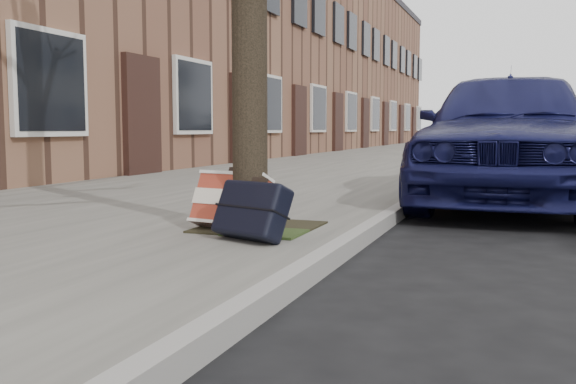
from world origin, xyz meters
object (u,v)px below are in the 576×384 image
(suitcase_navy, at_px, (252,210))
(car_near_mid, at_px, (530,137))
(car_near_front, at_px, (509,136))
(suitcase_red, at_px, (231,201))

(suitcase_navy, distance_m, car_near_mid, 15.70)
(car_near_front, bearing_deg, suitcase_navy, -110.59)
(car_near_front, xyz_separation_m, car_near_mid, (0.31, 11.65, -0.16))
(car_near_front, bearing_deg, suitcase_red, -116.82)
(suitcase_red, bearing_deg, car_near_mid, 92.46)
(car_near_mid, bearing_deg, suitcase_red, -91.04)
(suitcase_red, bearing_deg, car_near_front, 72.85)
(car_near_front, bearing_deg, car_near_mid, 89.47)
(suitcase_navy, relative_size, car_near_front, 0.12)
(suitcase_red, distance_m, suitcase_navy, 0.49)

